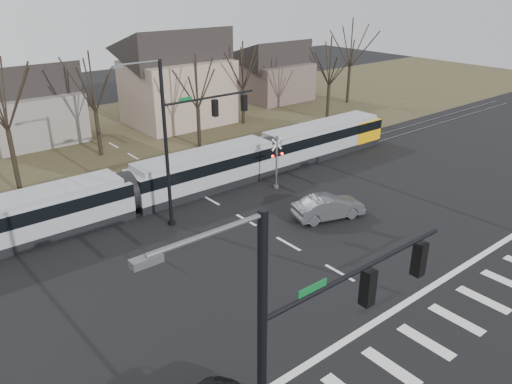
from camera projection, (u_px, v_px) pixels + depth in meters
ground at (370, 290)px, 24.84m from camera, size 140.00×140.00×0.00m
grass_verge at (105, 140)px, 47.65m from camera, size 140.00×28.00×0.01m
crosswalk at (442, 330)px, 21.98m from camera, size 27.00×2.60×0.01m
stop_line at (400, 307)px, 23.55m from camera, size 28.00×0.35×0.01m
lane_dashes at (195, 191)px, 36.24m from camera, size 0.18×30.00×0.01m
rail_pair at (197, 192)px, 36.09m from camera, size 90.00×1.52×0.06m
tram at (203, 169)px, 36.08m from camera, size 37.33×2.77×2.83m
sedan at (328, 207)px, 31.98m from camera, size 4.25×5.59×1.54m
signal_pole_near_left at (312, 357)px, 12.28m from camera, size 9.28×0.44×10.20m
signal_pole_far at (189, 133)px, 30.10m from camera, size 9.28×0.44×10.20m
rail_crossing_signal at (277, 164)px, 36.11m from camera, size 1.08×0.36×4.00m
tree_row at (149, 96)px, 42.56m from camera, size 59.20×7.20×10.00m
house_b at (30, 99)px, 46.05m from camera, size 8.64×7.56×7.65m
house_c at (177, 73)px, 51.51m from camera, size 10.80×8.64×10.10m
house_d at (274, 68)px, 62.12m from camera, size 8.64×7.56×7.65m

